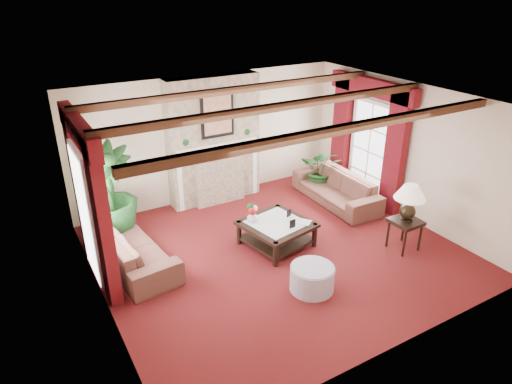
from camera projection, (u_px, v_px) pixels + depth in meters
floor at (278, 252)px, 8.16m from camera, size 6.00×6.00×0.00m
ceiling at (281, 103)px, 7.02m from camera, size 6.00×6.00×0.00m
back_wall at (210, 138)px, 9.75m from camera, size 6.00×0.02×2.70m
left_wall at (95, 227)px, 6.23m from camera, size 0.02×5.50×2.70m
right_wall at (408, 152)px, 8.96m from camera, size 0.02×5.50×2.70m
ceiling_beams at (281, 106)px, 7.05m from camera, size 6.00×3.00×0.12m
fireplace at (211, 75)px, 9.02m from camera, size 2.00×0.52×2.70m
french_door_left at (74, 151)px, 6.70m from camera, size 0.10×1.10×2.16m
french_door_right at (375, 102)px, 9.40m from camera, size 0.10×1.10×2.16m
curtains_left at (77, 123)px, 6.57m from camera, size 0.20×2.40×2.55m
curtains_right at (373, 82)px, 9.17m from camera, size 0.20×2.40×2.55m
sofa_left at (131, 241)px, 7.66m from camera, size 2.33×1.10×0.86m
sofa_right at (336, 184)px, 9.82m from camera, size 2.21×0.76×0.85m
potted_palm at (111, 213)px, 8.40m from camera, size 1.21×1.93×1.02m
small_plant at (321, 173)px, 10.45m from camera, size 1.90×1.90×0.78m
coffee_table at (277, 234)px, 8.28m from camera, size 1.31×1.31×0.46m
side_table at (404, 234)px, 8.15m from camera, size 0.51×0.51×0.58m
ottoman at (312, 278)px, 7.09m from camera, size 0.69×0.69×0.40m
table_lamp at (409, 202)px, 7.88m from camera, size 0.55×0.55×0.70m
flower_vase at (253, 217)px, 8.18m from camera, size 0.25×0.26×0.20m
book at (300, 218)px, 8.04m from camera, size 0.25×0.24×0.31m
photo_frame_a at (292, 224)px, 7.98m from camera, size 0.12×0.03×0.16m
photo_frame_b at (289, 213)px, 8.37m from camera, size 0.11×0.05×0.14m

